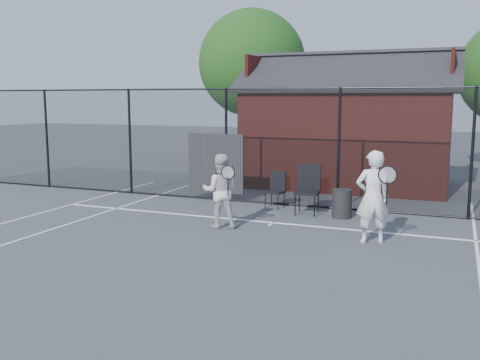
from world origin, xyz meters
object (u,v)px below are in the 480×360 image
at_px(player_front, 373,197).
at_px(player_back, 220,191).
at_px(chair_left, 307,190).
at_px(chair_right, 275,190).
at_px(waste_bin, 342,204).
at_px(clubhouse, 349,134).

distance_m(player_front, player_back, 3.17).
distance_m(player_back, chair_left, 2.40).
bearing_deg(chair_left, player_front, -51.48).
bearing_deg(chair_right, player_back, -91.76).
distance_m(chair_left, waste_bin, 0.88).
bearing_deg(player_back, waste_bin, 40.75).
distance_m(player_back, waste_bin, 2.95).
bearing_deg(clubhouse, waste_bin, -80.83).
bearing_deg(clubhouse, player_back, -101.79).
xyz_separation_m(player_front, waste_bin, (-0.96, 1.96, -0.56)).
xyz_separation_m(player_front, chair_left, (-1.81, 2.02, -0.31)).
height_order(clubhouse, player_front, clubhouse).
relative_size(clubhouse, chair_right, 7.34).
relative_size(chair_right, waste_bin, 1.34).
relative_size(clubhouse, chair_left, 5.65).
distance_m(player_front, waste_bin, 2.25).
bearing_deg(waste_bin, player_front, -63.90).
xyz_separation_m(clubhouse, chair_left, (-0.06, -4.84, -1.03)).
distance_m(player_front, chair_right, 3.72).
relative_size(player_front, chair_right, 2.00).
distance_m(clubhouse, player_front, 7.11).
bearing_deg(chair_right, waste_bin, -7.45).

